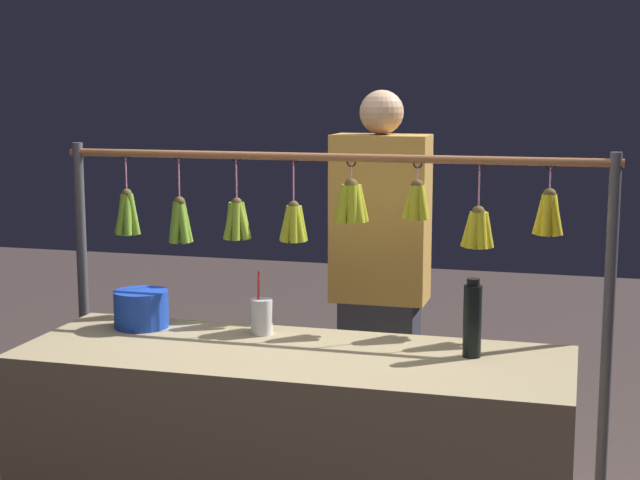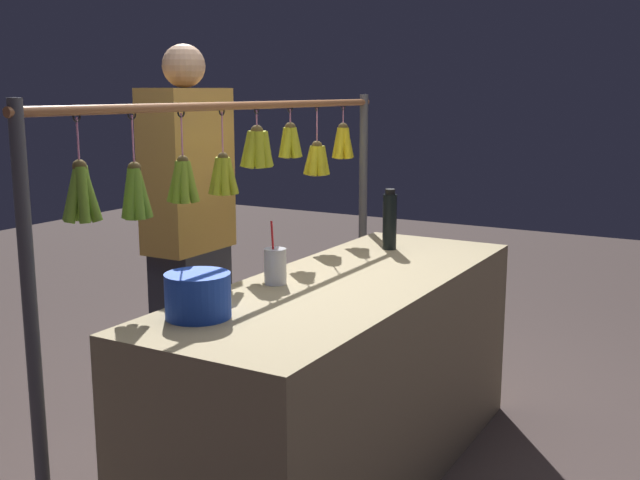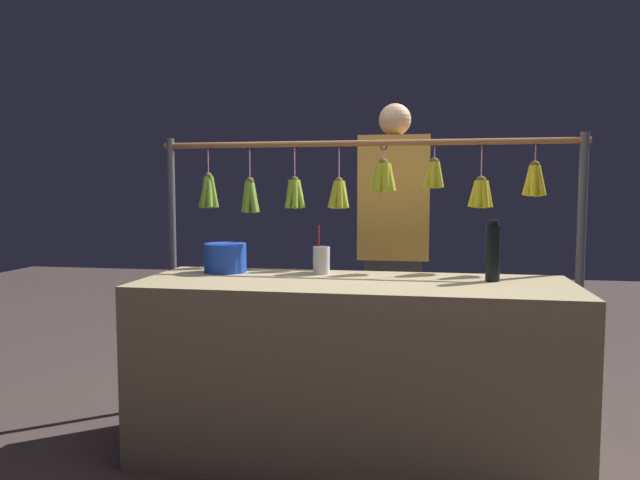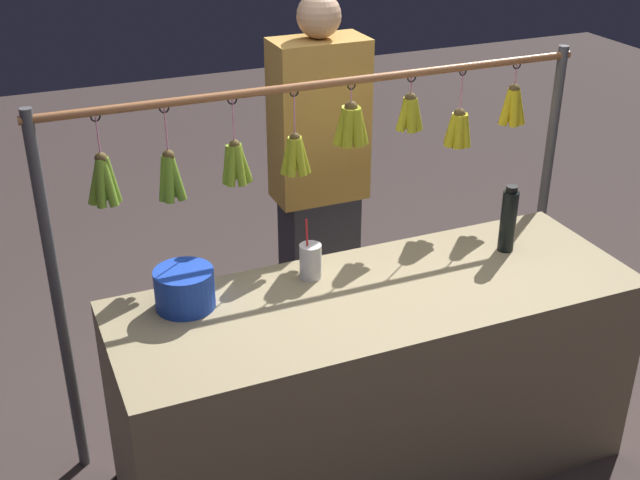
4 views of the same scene
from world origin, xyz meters
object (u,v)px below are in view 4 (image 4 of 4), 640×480
(water_bottle, at_px, (508,220))
(blue_bucket, at_px, (185,289))
(drink_cup, at_px, (310,261))
(vendor_person, at_px, (319,189))

(water_bottle, distance_m, blue_bucket, 1.31)
(drink_cup, bearing_deg, vendor_person, -115.36)
(blue_bucket, relative_size, vendor_person, 0.12)
(water_bottle, height_order, drink_cup, water_bottle)
(vendor_person, bearing_deg, drink_cup, 64.64)
(drink_cup, bearing_deg, water_bottle, 172.91)
(blue_bucket, bearing_deg, vendor_person, -139.32)
(blue_bucket, distance_m, vendor_person, 1.07)
(blue_bucket, relative_size, drink_cup, 0.88)
(water_bottle, relative_size, blue_bucket, 1.31)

